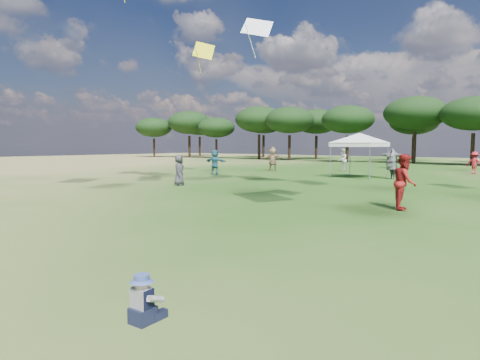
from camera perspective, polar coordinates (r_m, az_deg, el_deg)
name	(u,v)px	position (r m, az deg, el deg)	size (l,w,h in m)	color
tent_left	(360,135)	(26.16, 16.66, 6.14)	(5.56, 5.56, 3.10)	gray
toddler	(144,301)	(5.03, -13.52, -16.36)	(0.39, 0.44, 0.58)	black
festival_crowd	(417,165)	(25.68, 23.81, 1.96)	(27.77, 22.36, 1.91)	#4D4D52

